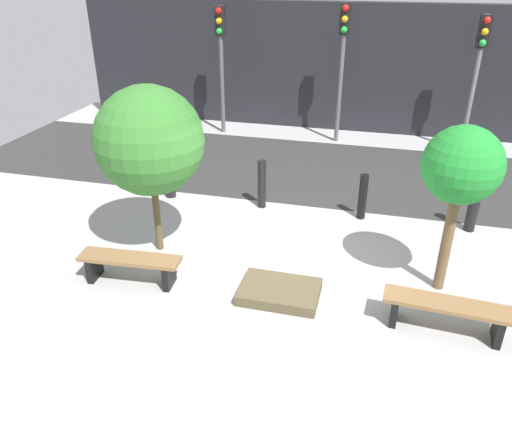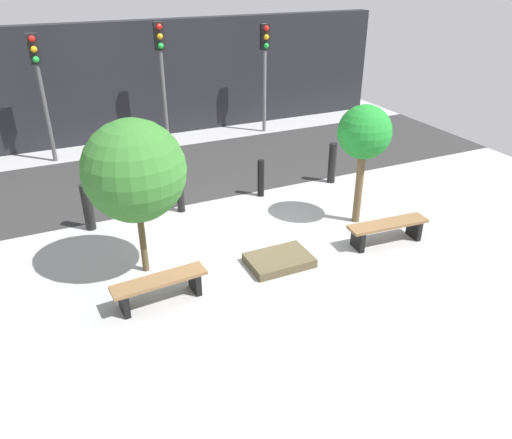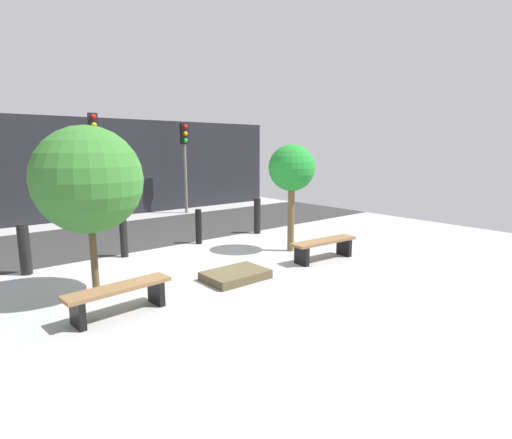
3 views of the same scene
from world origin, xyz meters
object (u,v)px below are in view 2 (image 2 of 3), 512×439
planter_bed (279,260)px  traffic_light_mid_west (161,63)px  bollard_center (261,178)px  traffic_light_west (39,76)px  bench_right (387,228)px  bench_left (160,285)px  tree_behind_right_bench (364,134)px  bollard_left (180,191)px  traffic_light_mid_east (265,59)px  bollard_right (332,163)px  tree_behind_left_bench (134,171)px  bollard_far_left (88,207)px

planter_bed → traffic_light_mid_west: size_ratio=0.33×
traffic_light_mid_west → bollard_center: bearing=-77.7°
traffic_light_west → bench_right: bearing=-53.9°
bench_left → tree_behind_right_bench: bearing=8.5°
bollard_center → traffic_light_mid_west: 5.24m
bench_left → bollard_left: size_ratio=1.61×
traffic_light_mid_east → bench_right: bearing=-97.2°
bench_right → planter_bed: (-2.39, 0.20, -0.25)m
tree_behind_right_bench → traffic_light_mid_west: traffic_light_mid_west is taller
bench_right → traffic_light_west: traffic_light_west is taller
bollard_center → planter_bed: bearing=-108.9°
planter_bed → bollard_right: (3.08, 3.00, 0.45)m
traffic_light_mid_west → bollard_right: bearing=-56.8°
tree_behind_right_bench → traffic_light_mid_east: (1.00, 6.83, 0.37)m
tree_behind_right_bench → traffic_light_west: (-5.78, 6.83, 0.42)m
planter_bed → bollard_left: (-1.03, 3.00, 0.43)m
tree_behind_left_bench → traffic_light_mid_east: bearing=49.8°
bench_right → bollard_left: bearing=141.1°
bench_left → bollard_left: bollard_left is taller
bollard_far_left → traffic_light_mid_east: traffic_light_mid_east is taller
bollard_center → bollard_right: 2.05m
bench_right → bollard_right: 3.28m
bollard_far_left → bollard_left: size_ratio=1.02×
bollard_far_left → traffic_light_west: size_ratio=0.29×
bench_left → tree_behind_left_bench: (0.00, 1.08, 1.69)m
planter_bed → tree_behind_left_bench: tree_behind_left_bench is taller
tree_behind_left_bench → bollard_center: bearing=31.9°
bench_right → bollard_left: size_ratio=1.70×
bollard_far_left → bollard_left: 2.05m
tree_behind_left_bench → bollard_center: size_ratio=3.14×
bollard_center → traffic_light_mid_east: bearing=63.3°
planter_bed → bench_left: bearing=-175.2°
bench_right → bollard_center: 3.48m
bench_left → bollard_center: size_ratio=1.78×
bench_left → traffic_light_west: bearing=92.9°
bollard_far_left → bollard_center: bearing=0.0°
tree_behind_left_bench → bollard_far_left: tree_behind_left_bench is taller
tree_behind_right_bench → traffic_light_mid_east: 6.91m
tree_behind_right_bench → traffic_light_west: bearing=130.2°
planter_bed → tree_behind_right_bench: (2.39, 0.88, 1.95)m
bollard_right → bench_left: bearing=-149.7°
bench_right → bollard_center: size_ratio=1.87×
bench_right → bollard_far_left: (-5.47, 3.20, 0.18)m
traffic_light_west → traffic_light_mid_east: 6.78m
tree_behind_right_bench → bollard_right: (0.69, 2.12, -1.50)m
tree_behind_left_bench → traffic_light_mid_east: traffic_light_mid_east is taller
bench_left → bollard_right: size_ratio=1.55×
traffic_light_mid_east → traffic_light_west: bearing=180.0°
bollard_left → bollard_center: (2.05, 0.00, -0.05)m
tree_behind_left_bench → bollard_left: bearing=57.3°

